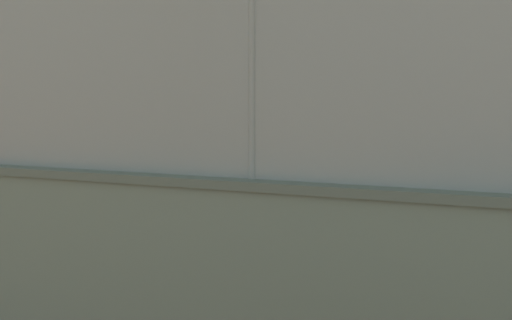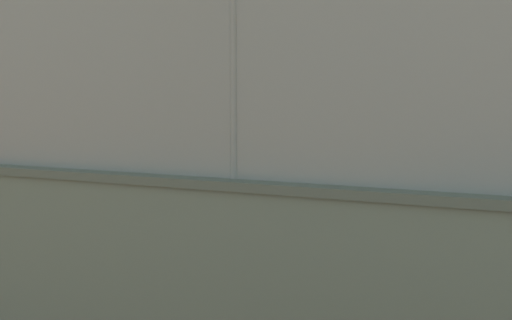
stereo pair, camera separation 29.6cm
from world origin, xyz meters
name	(u,v)px [view 2 (the right image)]	position (x,y,z in m)	size (l,w,h in m)	color
ground_plane	(288,167)	(0.00, 0.00, 0.00)	(260.00, 260.00, 0.00)	#A36B42
player_crossing_court	(363,144)	(-2.49, 0.03, 0.86)	(0.78, 1.11, 1.47)	#B2B2B2
player_baseline_waiting	(364,191)	(-4.67, 8.73, 0.87)	(0.85, 0.69, 1.49)	black
sports_ball	(368,172)	(-2.82, 0.68, 0.07)	(0.15, 0.15, 0.15)	yellow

